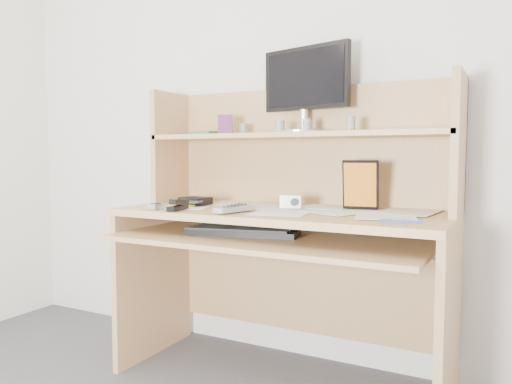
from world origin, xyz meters
The scene contains 19 objects.
back_wall centered at (0.00, 1.80, 1.25)m, with size 3.60×0.04×2.50m, color silver.
desk centered at (0.00, 1.56, 0.69)m, with size 1.40×0.70×1.30m.
paper_clutter centered at (0.00, 1.48, 0.75)m, with size 1.32×0.54×0.01m, color silver.
keyboard centered at (-0.12, 1.38, 0.67)m, with size 0.49×0.26×0.03m.
tv_remote centered at (-0.12, 1.31, 0.77)m, with size 0.05×0.20×0.02m, color gray.
flip_phone centered at (-0.49, 1.26, 0.77)m, with size 0.05×0.09×0.02m, color #A2A2A4.
stapler centered at (-0.38, 1.26, 0.78)m, with size 0.04×0.13×0.04m, color black.
wallet centered at (-0.43, 1.48, 0.77)m, with size 0.13×0.10×0.03m, color black.
sticky_note_pad centered at (-0.43, 1.38, 0.76)m, with size 0.08×0.08×0.01m, color #EAEC3E.
digital_camera centered at (0.03, 1.52, 0.78)m, with size 0.09×0.04×0.06m, color silver.
game_case centered at (0.31, 1.60, 0.86)m, with size 0.15×0.02×0.21m, color black.
blue_pen centered at (0.55, 1.28, 0.76)m, with size 0.01×0.01×0.14m, color #193FBC.
card_box centered at (-0.35, 1.60, 1.13)m, with size 0.07×0.02×0.09m, color maroon.
shelf_book centered at (-0.47, 1.68, 1.09)m, with size 0.13×0.18×0.02m, color #337F50.
chip_stack_a centered at (-0.29, 1.68, 1.11)m, with size 0.04×0.04×0.05m, color black.
chip_stack_b centered at (0.06, 1.61, 1.11)m, with size 0.04×0.04×0.06m, color white.
chip_stack_c centered at (-0.06, 1.60, 1.11)m, with size 0.04×0.04×0.06m, color black.
chip_stack_d centered at (0.27, 1.61, 1.11)m, with size 0.04×0.04×0.06m, color silver.
monitor centered at (0.01, 1.71, 1.29)m, with size 0.45×0.23×0.40m.
Camera 1 is at (0.89, -0.43, 0.98)m, focal length 35.00 mm.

